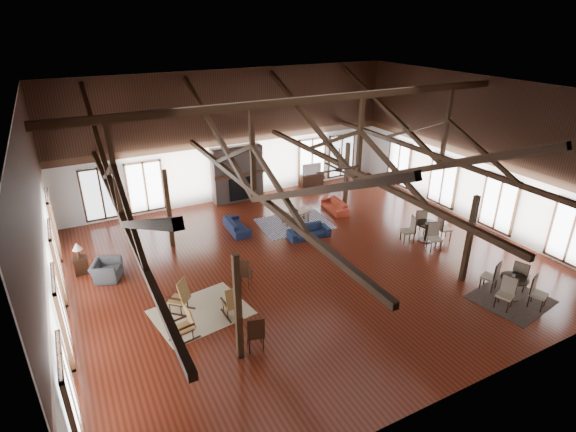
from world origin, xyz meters
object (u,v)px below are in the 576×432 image
sofa_navy_front (309,231)px  sofa_navy_left (237,225)px  sofa_orange (335,206)px  armchair (107,270)px  cafe_table_far (426,229)px  cafe_table_near (514,284)px  tv_console (311,180)px  coffee_table (296,214)px

sofa_navy_front → sofa_navy_left: bearing=146.9°
sofa_orange → armchair: 10.03m
sofa_navy_left → cafe_table_far: size_ratio=0.84×
cafe_table_near → tv_console: cafe_table_near is taller
sofa_orange → cafe_table_near: (1.19, -8.34, 0.26)m
tv_console → sofa_orange: bearing=-101.6°
sofa_orange → coffee_table: bearing=-76.2°
sofa_orange → cafe_table_near: bearing=14.3°
armchair → tv_console: (10.64, 4.64, -0.00)m
armchair → cafe_table_near: size_ratio=0.49×
sofa_navy_front → armchair: armchair is taller
armchair → cafe_table_far: size_ratio=0.48×
coffee_table → sofa_navy_front: bearing=-111.1°
cafe_table_near → cafe_table_far: cafe_table_far is taller
sofa_navy_left → coffee_table: sofa_navy_left is taller
sofa_navy_front → armchair: (-7.58, 0.46, 0.07)m
sofa_orange → sofa_navy_front: bearing=-47.5°
coffee_table → sofa_orange: bearing=-6.3°
sofa_navy_left → coffee_table: (2.53, -0.39, 0.16)m
sofa_navy_left → cafe_table_near: cafe_table_near is taller
sofa_orange → coffee_table: (-2.19, -0.29, 0.16)m
sofa_orange → coffee_table: sofa_orange is taller
sofa_navy_front → tv_console: size_ratio=1.35×
sofa_navy_front → coffee_table: bearing=87.8°
sofa_navy_front → armchair: bearing=-178.6°
sofa_navy_front → coffee_table: sofa_navy_front is taller
sofa_orange → cafe_table_near: size_ratio=0.84×
sofa_navy_left → coffee_table: size_ratio=1.30×
sofa_navy_front → cafe_table_far: size_ratio=0.83×
coffee_table → tv_console: size_ratio=1.06×
sofa_navy_front → tv_console: 5.95m
armchair → sofa_orange: bearing=-59.6°
sofa_navy_front → cafe_table_near: 7.50m
tv_console → sofa_navy_left: bearing=-148.9°
sofa_orange → tv_console: tv_console is taller
sofa_navy_left → sofa_navy_front: bearing=-125.7°
sofa_navy_front → cafe_table_far: bearing=-26.4°
sofa_navy_left → armchair: size_ratio=1.77×
cafe_table_far → sofa_navy_front: bearing=148.7°
sofa_navy_front → cafe_table_far: cafe_table_far is taller
sofa_navy_front → sofa_orange: bearing=41.2°
sofa_navy_left → armchair: bearing=107.2°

